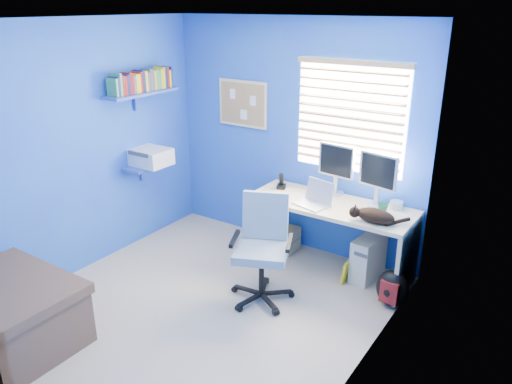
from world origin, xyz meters
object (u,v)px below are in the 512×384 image
Objects in this scene: laptop at (312,195)px; cat at (375,216)px; office_chair at (262,262)px; tower_pc at (368,258)px; desk at (329,237)px.

laptop is 0.68m from cat.
laptop is 0.33× the size of office_chair.
cat is at bearing 37.33° from office_chair.
laptop is 0.84m from office_chair.
tower_pc is at bearing 51.47° from office_chair.
cat is 1.12m from office_chair.
laptop is at bearing 77.92° from office_chair.
desk is 4.67× the size of cat.
cat is 0.80× the size of tower_pc.
office_chair reaches higher than desk.
laptop reaches higher than tower_pc.
cat is (0.53, -0.19, 0.43)m from desk.
desk is at bearing 59.21° from laptop.
laptop is at bearing -134.49° from desk.
tower_pc is at bearing 34.21° from laptop.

